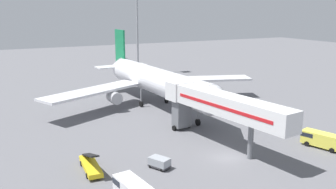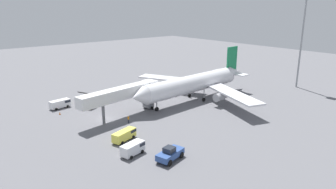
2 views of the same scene
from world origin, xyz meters
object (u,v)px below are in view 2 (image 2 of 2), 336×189
Objects in this scene: airplane_at_gate at (195,83)px; pushback_tug at (170,154)px; service_van_outer_right at (60,103)px; apron_light_mast at (303,25)px; belt_loader_truck at (89,98)px; service_van_rear_left at (133,148)px; service_van_rear_right at (125,135)px; safety_cone_alpha at (60,113)px; baggage_cart_far_left at (91,106)px; ground_crew_worker_foreground at (128,119)px; jet_bridge at (124,94)px.

airplane_at_gate is 7.50× the size of pushback_tug.
apron_light_mast reaches higher than service_van_outer_right.
airplane_at_gate is 37.41m from service_van_outer_right.
apron_light_mast reaches higher than belt_loader_truck.
service_van_rear_left is (34.71, 0.08, 0.00)m from service_van_outer_right.
service_van_rear_right is 23.93m from safety_cone_alpha.
safety_cone_alpha is (-29.80, -2.23, -0.93)m from service_van_rear_left.
safety_cone_alpha is 77.98m from apron_light_mast.
airplane_at_gate reaches higher than baggage_cart_far_left.
airplane_at_gate reaches higher than service_van_rear_left.
service_van_outer_right is at bearing -179.87° from service_van_rear_left.
baggage_cart_far_left is at bearing -110.05° from apron_light_mast.
service_van_rear_right is 8.54× the size of safety_cone_alpha.
safety_cone_alpha is (-15.85, -10.15, -0.60)m from ground_crew_worker_foreground.
jet_bridge reaches higher than baggage_cart_far_left.
baggage_cart_far_left is (-28.96, 5.96, -0.53)m from service_van_rear_left.
service_van_rear_right reaches higher than safety_cone_alpha.
service_van_outer_right is 3.07× the size of ground_crew_worker_foreground.
jet_bridge is at bearing 156.74° from ground_crew_worker_foreground.
ground_crew_worker_foreground is 2.60× the size of safety_cone_alpha.
service_van_rear_right is at bearing -37.02° from ground_crew_worker_foreground.
baggage_cart_far_left is at bearing 84.10° from safety_cone_alpha.
service_van_rear_left is at bearing -147.38° from pushback_tug.
pushback_tug is 36.28m from safety_cone_alpha.
baggage_cart_far_left is (-10.57, -3.86, -4.99)m from jet_bridge.
apron_light_mast is at bearing 72.88° from airplane_at_gate.
pushback_tug reaches higher than service_van_rear_left.
belt_loader_truck is 3.50× the size of ground_crew_worker_foreground.
service_van_rear_left is at bearing -29.55° from ground_crew_worker_foreground.
jet_bridge is 4.20× the size of service_van_outer_right.
jet_bridge is 6.79m from ground_crew_worker_foreground.
service_van_outer_right is (-16.33, -9.90, -4.46)m from jet_bridge.
airplane_at_gate is 37.18m from pushback_tug.
jet_bridge is 3.81× the size of pushback_tug.
service_van_outer_right is at bearing -112.60° from apron_light_mast.
jet_bridge is (-1.28, -22.91, 0.72)m from airplane_at_gate.
service_van_rear_left is 2.83× the size of ground_crew_worker_foreground.
airplane_at_gate is at bearing 61.78° from service_van_outer_right.
service_van_outer_right is 22.24m from ground_crew_worker_foreground.
jet_bridge is 4.55× the size of service_van_rear_left.
baggage_cart_far_left is at bearing -113.88° from airplane_at_gate.
service_van_rear_left reaches higher than service_van_rear_right.
baggage_cart_far_left is at bearing 46.36° from service_van_outer_right.
service_van_outer_right is 1.08× the size of service_van_rear_left.
airplane_at_gate reaches higher than pushback_tug.
jet_bridge is at bearing 46.54° from safety_cone_alpha.
service_van_outer_right is 0.93× the size of service_van_rear_right.
service_van_outer_right is at bearing -78.93° from belt_loader_truck.
service_van_rear_left reaches higher than ground_crew_worker_foreground.
ground_crew_worker_foreground is (20.75, 7.99, -0.33)m from service_van_outer_right.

